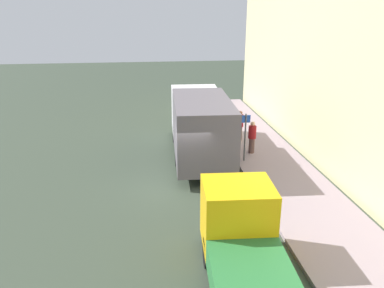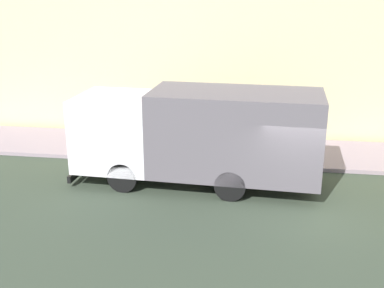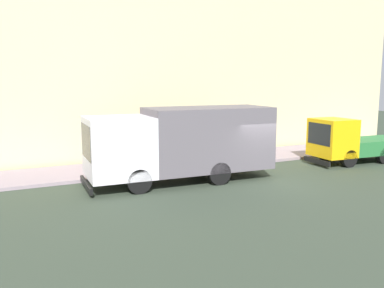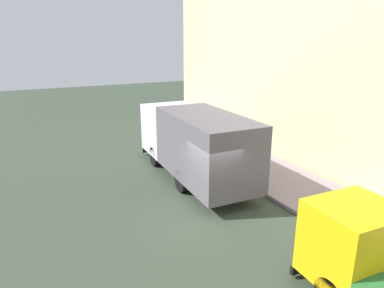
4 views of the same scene
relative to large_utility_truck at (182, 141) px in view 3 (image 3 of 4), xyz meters
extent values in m
plane|color=#343F31|center=(-1.38, -3.30, -1.76)|extent=(80.00, 80.00, 0.00)
cube|color=gray|center=(3.32, -3.30, -1.69)|extent=(3.39, 30.00, 0.14)
cube|color=beige|center=(5.51, -3.30, 4.20)|extent=(0.50, 30.00, 11.92)
cube|color=white|center=(0.13, 2.77, -0.07)|extent=(2.66, 2.66, 2.41)
cube|color=black|center=(0.19, 4.02, 0.22)|extent=(2.13, 0.16, 1.35)
cube|color=#5D575E|center=(-0.06, -1.21, 0.07)|extent=(2.80, 5.52, 2.70)
cube|color=black|center=(0.20, 4.10, -1.50)|extent=(2.44, 0.24, 0.24)
cylinder|color=black|center=(-1.01, 2.31, -1.28)|extent=(0.35, 0.98, 0.97)
cylinder|color=black|center=(1.23, 2.20, -1.28)|extent=(0.35, 0.98, 0.97)
cylinder|color=black|center=(-1.18, -1.15, -1.28)|extent=(0.35, 0.98, 0.97)
cylinder|color=black|center=(1.06, -1.26, -1.28)|extent=(0.35, 0.98, 0.97)
cube|color=#F4B60E|center=(-0.13, -8.48, -0.35)|extent=(2.09, 1.87, 1.95)
cube|color=black|center=(-0.08, -7.62, -0.11)|extent=(1.67, 0.15, 1.09)
cube|color=#286F37|center=(-0.29, -11.22, -0.94)|extent=(2.20, 3.84, 0.77)
cube|color=black|center=(-0.08, -7.54, -1.52)|extent=(1.92, 0.23, 0.24)
cylinder|color=black|center=(-1.00, -8.78, -1.32)|extent=(0.35, 0.90, 0.89)
cylinder|color=black|center=(0.69, -8.87, -1.32)|extent=(0.35, 0.90, 0.89)
cylinder|color=black|center=(-1.13, -11.17, -1.32)|extent=(0.35, 0.90, 0.89)
cylinder|color=black|center=(0.56, -11.27, -1.32)|extent=(0.35, 0.90, 0.89)
cylinder|color=brown|center=(2.52, 1.76, -1.23)|extent=(0.33, 0.33, 0.78)
cylinder|color=maroon|center=(2.52, 1.76, -0.50)|extent=(0.45, 0.45, 0.68)
sphere|color=#996343|center=(2.52, 1.76, -0.06)|extent=(0.21, 0.21, 0.21)
cylinder|color=brown|center=(2.63, -0.26, -1.23)|extent=(0.40, 0.40, 0.78)
cylinder|color=maroon|center=(2.63, -0.26, -0.52)|extent=(0.54, 0.54, 0.63)
sphere|color=#D8A983|center=(2.63, -0.26, -0.09)|extent=(0.23, 0.23, 0.23)
cylinder|color=#4C5156|center=(2.00, -1.23, -0.46)|extent=(0.08, 0.08, 2.32)
cube|color=blue|center=(2.00, -1.21, 0.45)|extent=(0.44, 0.03, 0.36)
camera|label=1|loc=(-2.67, -18.05, 5.34)|focal=36.00mm
camera|label=2|loc=(-14.68, -1.95, 4.55)|focal=44.44mm
camera|label=3|loc=(-15.66, 7.16, 2.57)|focal=38.05mm
camera|label=4|loc=(-6.91, -13.04, 4.32)|focal=31.77mm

